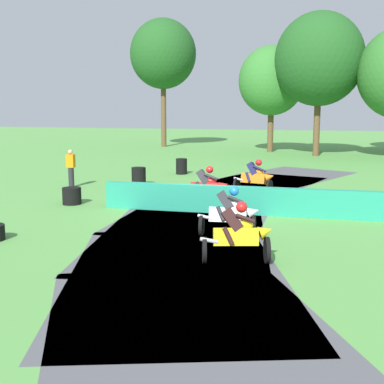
{
  "coord_description": "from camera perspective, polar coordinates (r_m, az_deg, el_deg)",
  "views": [
    {
      "loc": [
        4.01,
        -16.35,
        3.47
      ],
      "look_at": [
        0.07,
        -1.43,
        0.9
      ],
      "focal_mm": 48.48,
      "sensor_mm": 36.0,
      "label": 1
    }
  ],
  "objects": [
    {
      "name": "motorcycle_chase_red",
      "position": [
        18.37,
        1.67,
        0.64
      ],
      "size": [
        1.68,
        0.75,
        1.43
      ],
      "color": "black",
      "rests_on": "ground"
    },
    {
      "name": "motorcycle_fourth_yellow",
      "position": [
        11.65,
        5.19,
        -4.6
      ],
      "size": [
        1.68,
        1.09,
        1.43
      ],
      "color": "black",
      "rests_on": "ground"
    },
    {
      "name": "tree_mid_rise",
      "position": [
        40.06,
        8.76,
        12.0
      ],
      "size": [
        4.94,
        4.94,
        7.93
      ],
      "color": "brown",
      "rests_on": "ground"
    },
    {
      "name": "tire_stack_near",
      "position": [
        26.62,
        -1.17,
        2.84
      ],
      "size": [
        0.57,
        0.57,
        0.8
      ],
      "color": "black",
      "rests_on": "ground"
    },
    {
      "name": "ground_plane",
      "position": [
        17.19,
        1.0,
        -2.19
      ],
      "size": [
        120.0,
        120.0,
        0.0
      ],
      "primitive_type": "plane",
      "color": "#569947"
    },
    {
      "name": "tire_stack_mid_b",
      "position": [
        18.95,
        -13.08,
        -0.42
      ],
      "size": [
        0.67,
        0.67,
        0.6
      ],
      "color": "black",
      "rests_on": "ground"
    },
    {
      "name": "motorcycle_trailing_white",
      "position": [
        13.94,
        4.29,
        -2.31
      ],
      "size": [
        1.68,
        0.91,
        1.42
      ],
      "color": "black",
      "rests_on": "ground"
    },
    {
      "name": "tree_distant",
      "position": [
        44.89,
        -3.2,
        14.9
      ],
      "size": [
        5.53,
        5.53,
        10.66
      ],
      "color": "brown",
      "rests_on": "ground"
    },
    {
      "name": "motorcycle_lead_orange",
      "position": [
        20.94,
        7.01,
        1.64
      ],
      "size": [
        1.71,
        1.05,
        1.43
      ],
      "color": "black",
      "rests_on": "ground"
    },
    {
      "name": "tree_behind_barrier",
      "position": [
        37.41,
        13.83,
        13.99
      ],
      "size": [
        6.05,
        6.05,
        9.79
      ],
      "color": "brown",
      "rests_on": "ground"
    },
    {
      "name": "tire_stack_mid_a",
      "position": [
        22.93,
        -5.88,
        1.72
      ],
      "size": [
        0.62,
        0.62,
        0.8
      ],
      "color": "black",
      "rests_on": "ground"
    },
    {
      "name": "track_asphalt",
      "position": [
        17.0,
        4.13,
        -2.33
      ],
      "size": [
        8.41,
        27.64,
        0.01
      ],
      "color": "#515156",
      "rests_on": "ground"
    },
    {
      "name": "track_marshal",
      "position": [
        22.84,
        -13.18,
        2.54
      ],
      "size": [
        0.34,
        0.24,
        1.63
      ],
      "color": "#232328",
      "rests_on": "ground"
    },
    {
      "name": "safety_barrier",
      "position": [
        16.72,
        17.85,
        -1.41
      ],
      "size": [
        16.57,
        0.54,
        0.9
      ],
      "primitive_type": "cube",
      "rotation": [
        0.0,
        0.0,
        -1.56
      ],
      "color": "#239375",
      "rests_on": "ground"
    }
  ]
}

